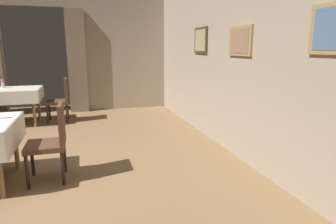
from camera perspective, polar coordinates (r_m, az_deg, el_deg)
name	(u,v)px	position (r m, az deg, el deg)	size (l,w,h in m)	color
wall_right	(252,53)	(4.09, 16.10, 11.00)	(0.16, 8.40, 3.00)	gray
wall_back	(35,50)	(7.72, -24.37, 10.90)	(6.40, 0.27, 3.00)	gray
dining_table_far	(5,93)	(6.84, -29.15, 3.17)	(1.37, 0.92, 0.75)	olive
chair_mid_right	(52,139)	(3.74, -21.58, -4.83)	(0.44, 0.44, 0.93)	black
chair_far_right	(61,98)	(6.68, -20.10, 2.58)	(0.44, 0.44, 0.93)	black
flower_vase_far	(3,83)	(7.01, -29.46, 4.93)	(0.07, 0.07, 0.18)	silver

